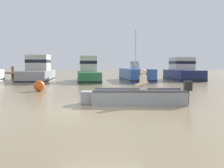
% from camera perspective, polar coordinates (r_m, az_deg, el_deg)
% --- Properties ---
extents(ground_plane, '(120.00, 120.00, 0.00)m').
position_cam_1_polar(ground_plane, '(8.86, -2.03, -4.96)').
color(ground_plane, '#7A6B4C').
extents(rowboat_with_person, '(3.73, 1.51, 1.19)m').
position_cam_1_polar(rowboat_with_person, '(10.22, 4.67, -2.39)').
color(rowboat_with_person, gray).
rests_on(rowboat_with_person, ground).
extents(moored_boat_grey, '(2.31, 6.61, 2.08)m').
position_cam_1_polar(moored_boat_grey, '(24.42, -13.82, 2.31)').
color(moored_boat_grey, gray).
rests_on(moored_boat_grey, ground).
extents(moored_boat_green, '(1.71, 6.33, 1.99)m').
position_cam_1_polar(moored_boat_green, '(23.64, -4.55, 2.28)').
color(moored_boat_green, '#287042').
rests_on(moored_boat_green, ground).
extents(moored_boat_blue, '(2.03, 6.44, 4.06)m').
position_cam_1_polar(moored_boat_blue, '(24.35, 4.52, 1.71)').
color(moored_boat_blue, '#2D519E').
rests_on(moored_boat_blue, ground).
extents(moored_boat_navy, '(2.17, 4.93, 1.94)m').
position_cam_1_polar(moored_boat_navy, '(25.91, 13.24, 2.29)').
color(moored_boat_navy, '#19234C').
rests_on(moored_boat_navy, ground).
extents(mooring_buoy, '(0.54, 0.54, 0.54)m').
position_cam_1_polar(mooring_buoy, '(15.34, -13.60, -0.34)').
color(mooring_buoy, '#E55919').
rests_on(mooring_buoy, ground).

